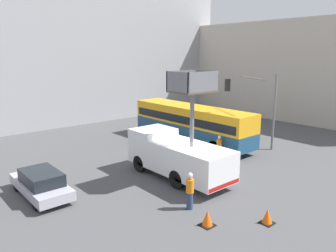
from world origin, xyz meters
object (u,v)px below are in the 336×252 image
at_px(city_bus, 191,121).
at_px(road_worker_directing, 219,147).
at_px(utility_truck, 177,153).
at_px(traffic_light_pole, 258,99).
at_px(parked_car_curbside, 41,183).
at_px(traffic_cone_near_truck, 267,217).
at_px(road_worker_near_truck, 190,191).
at_px(traffic_cone_mid_road, 207,219).

bearing_deg(city_bus, road_worker_directing, 143.12).
bearing_deg(road_worker_directing, utility_truck, 101.52).
xyz_separation_m(traffic_light_pole, parked_car_curbside, (-15.65, 2.48, -3.33)).
distance_m(traffic_cone_near_truck, parked_car_curbside, 11.50).
relative_size(road_worker_near_truck, parked_car_curbside, 0.40).
xyz_separation_m(utility_truck, parked_car_curbside, (-7.26, 2.72, -0.81)).
relative_size(traffic_light_pole, road_worker_directing, 3.38).
relative_size(traffic_light_pole, traffic_cone_mid_road, 8.36).
height_order(city_bus, traffic_cone_mid_road, city_bus).
height_order(road_worker_directing, traffic_cone_near_truck, road_worker_directing).
bearing_deg(traffic_cone_mid_road, city_bus, 48.40).
xyz_separation_m(traffic_cone_near_truck, parked_car_curbside, (-6.57, 9.43, 0.41)).
relative_size(city_bus, traffic_cone_near_truck, 17.58).
distance_m(utility_truck, parked_car_curbside, 7.79).
bearing_deg(traffic_cone_near_truck, road_worker_near_truck, 116.93).
bearing_deg(utility_truck, traffic_light_pole, 1.66).
bearing_deg(traffic_cone_mid_road, traffic_cone_near_truck, -36.47).
bearing_deg(road_worker_directing, traffic_cone_mid_road, 130.65).
distance_m(road_worker_near_truck, road_worker_directing, 8.14).
xyz_separation_m(city_bus, parked_car_curbside, (-13.53, -2.46, -1.13)).
xyz_separation_m(utility_truck, road_worker_near_truck, (-2.34, -3.47, -0.60)).
bearing_deg(parked_car_curbside, traffic_cone_mid_road, -60.66).
bearing_deg(traffic_light_pole, traffic_cone_mid_road, -154.59).
bearing_deg(utility_truck, traffic_cone_mid_road, -119.27).
bearing_deg(parked_car_curbside, road_worker_near_truck, -51.49).
distance_m(city_bus, traffic_cone_near_truck, 13.87).
xyz_separation_m(utility_truck, city_bus, (6.27, 5.19, 0.31)).
bearing_deg(traffic_light_pole, road_worker_near_truck, -160.94).
height_order(city_bus, parked_car_curbside, city_bus).
distance_m(road_worker_directing, traffic_cone_mid_road, 9.52).
bearing_deg(traffic_cone_near_truck, traffic_light_pole, 37.43).
xyz_separation_m(road_worker_near_truck, traffic_cone_mid_road, (-0.52, -1.64, -0.60)).
height_order(utility_truck, traffic_cone_mid_road, utility_truck).
xyz_separation_m(traffic_light_pole, traffic_cone_near_truck, (-9.08, -6.95, -3.74)).
xyz_separation_m(road_worker_near_truck, parked_car_curbside, (-4.92, 6.19, -0.21)).
bearing_deg(road_worker_near_truck, city_bus, 125.06).
distance_m(utility_truck, traffic_light_pole, 8.77).
xyz_separation_m(utility_truck, traffic_light_pole, (8.40, 0.24, 2.52)).
distance_m(traffic_light_pole, parked_car_curbside, 16.19).
relative_size(traffic_cone_mid_road, parked_car_curbside, 0.15).
bearing_deg(traffic_cone_mid_road, traffic_light_pole, 25.41).
xyz_separation_m(utility_truck, traffic_cone_mid_road, (-2.86, -5.10, -1.20)).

